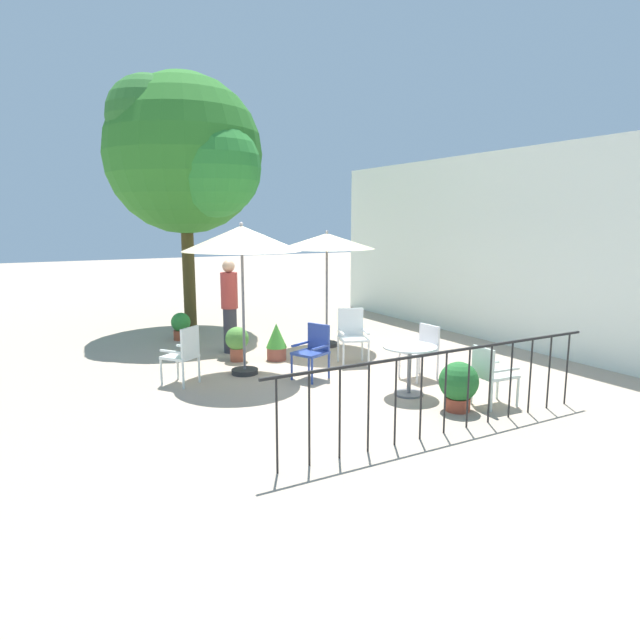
{
  "coord_description": "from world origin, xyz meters",
  "views": [
    {
      "loc": [
        8.22,
        -4.4,
        2.51
      ],
      "look_at": [
        0.0,
        0.23,
        0.82
      ],
      "focal_mm": 31.27,
      "sensor_mm": 36.0,
      "label": 1
    }
  ],
  "objects": [
    {
      "name": "patio_umbrella_0",
      "position": [
        -0.19,
        -1.09,
        2.2
      ],
      "size": [
        1.91,
        1.91,
        2.49
      ],
      "color": "#2D2D2D",
      "rests_on": "ground"
    },
    {
      "name": "patio_chair_1",
      "position": [
        0.59,
        -0.22,
        0.5
      ],
      "size": [
        0.6,
        0.61,
        0.87
      ],
      "color": "#2F489B",
      "rests_on": "ground"
    },
    {
      "name": "cafe_table_0",
      "position": [
        2.04,
        0.57,
        0.51
      ],
      "size": [
        0.78,
        0.78,
        0.73
      ],
      "color": "silver",
      "rests_on": "ground"
    },
    {
      "name": "patio_chair_0",
      "position": [
        2.99,
        1.22,
        0.48
      ],
      "size": [
        0.46,
        0.53,
        0.84
      ],
      "color": "silver",
      "rests_on": "ground"
    },
    {
      "name": "potted_plant_1",
      "position": [
        -3.37,
        -1.27,
        0.31
      ],
      "size": [
        0.41,
        0.41,
        0.59
      ],
      "color": "#A1492E",
      "rests_on": "ground"
    },
    {
      "name": "patio_umbrella_1",
      "position": [
        -1.31,
        1.13,
        2.08
      ],
      "size": [
        1.89,
        1.89,
        2.32
      ],
      "color": "#2D2D2D",
      "rests_on": "ground"
    },
    {
      "name": "villa_facade",
      "position": [
        0.0,
        4.52,
        1.95
      ],
      "size": [
        11.02,
        0.3,
        3.9
      ],
      "primitive_type": "cube",
      "color": "white",
      "rests_on": "ground"
    },
    {
      "name": "potted_plant_2",
      "position": [
        -1.06,
        -0.89,
        0.36
      ],
      "size": [
        0.42,
        0.42,
        0.63
      ],
      "color": "#9A4C36",
      "rests_on": "ground"
    },
    {
      "name": "ground_plane",
      "position": [
        0.0,
        0.0,
        0.0
      ],
      "size": [
        60.0,
        60.0,
        0.0
      ],
      "primitive_type": "plane",
      "color": "tan"
    },
    {
      "name": "patio_chair_2",
      "position": [
        0.07,
        0.85,
        0.55
      ],
      "size": [
        0.61,
        0.61,
        0.97
      ],
      "color": "white",
      "rests_on": "ground"
    },
    {
      "name": "potted_plant_3",
      "position": [
        -0.78,
        -0.23,
        0.35
      ],
      "size": [
        0.38,
        0.38,
        0.68
      ],
      "color": "#944C3D",
      "rests_on": "ground"
    },
    {
      "name": "patio_chair_3",
      "position": [
        -0.07,
        -2.13,
        0.52
      ],
      "size": [
        0.62,
        0.61,
        0.92
      ],
      "color": "white",
      "rests_on": "ground"
    },
    {
      "name": "terrace_railing",
      "position": [
        3.44,
        -0.0,
        0.68
      ],
      "size": [
        0.03,
        4.76,
        1.01
      ],
      "color": "black",
      "rests_on": "ground"
    },
    {
      "name": "patio_chair_4",
      "position": [
        1.44,
        1.32,
        0.49
      ],
      "size": [
        0.48,
        0.49,
        0.86
      ],
      "color": "white",
      "rests_on": "ground"
    },
    {
      "name": "standing_person",
      "position": [
        -1.75,
        -0.76,
        0.93
      ],
      "size": [
        0.44,
        0.44,
        1.78
      ],
      "color": "#33333D",
      "rests_on": "ground"
    },
    {
      "name": "potted_plant_0",
      "position": [
        2.92,
        0.71,
        0.37
      ],
      "size": [
        0.53,
        0.53,
        0.67
      ],
      "color": "#9D422D",
      "rests_on": "ground"
    },
    {
      "name": "shade_tree",
      "position": [
        -4.5,
        -0.66,
        3.99
      ],
      "size": [
        3.7,
        3.52,
        5.73
      ],
      "color": "#453B1C",
      "rests_on": "ground"
    }
  ]
}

